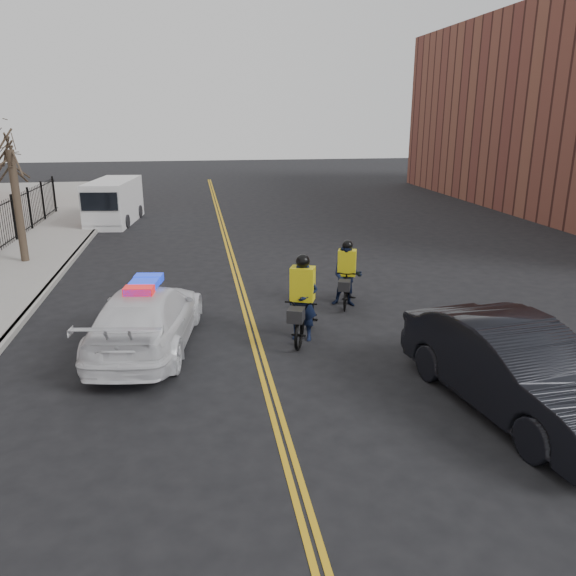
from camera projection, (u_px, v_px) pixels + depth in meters
The scene contains 11 objects.
ground at pixel (261, 362), 12.56m from camera, with size 120.00×120.00×0.00m, color black.
center_line_left at pixel (233, 270), 20.09m from camera, with size 0.10×60.00×0.01m, color gold.
center_line_right at pixel (237, 269), 20.11m from camera, with size 0.10×60.00×0.01m, color gold.
sidewalk at pixel (12, 277), 18.91m from camera, with size 3.00×60.00×0.15m, color gray.
curb at pixel (59, 275), 19.14m from camera, with size 0.20×60.00×0.15m, color gray.
street_tree at pixel (12, 168), 19.76m from camera, with size 3.20×3.20×4.80m.
police_cruiser at pixel (147, 318), 13.16m from camera, with size 2.82×5.38×1.65m.
dark_sedan at pixel (515, 368), 10.29m from camera, with size 1.80×5.17×1.70m, color black.
cargo_van at pixel (113, 203), 28.49m from camera, with size 2.48×5.36×2.17m.
cyclist_near at pixel (302, 310), 13.65m from camera, with size 1.53×2.32×2.15m.
cyclist_far at pixel (346, 280), 16.12m from camera, with size 1.16×1.98×1.93m.
Camera 1 is at (-1.30, -11.46, 5.28)m, focal length 35.00 mm.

